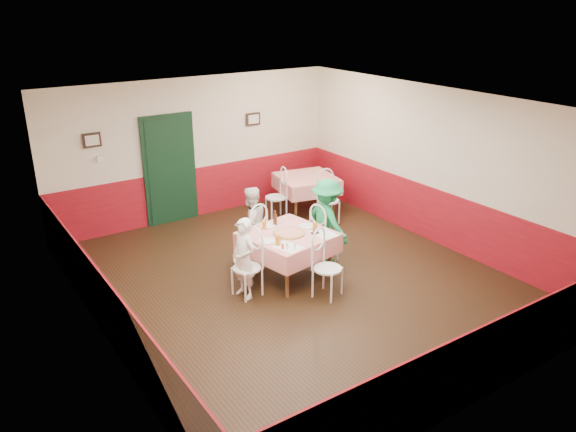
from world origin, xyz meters
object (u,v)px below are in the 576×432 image
glass_c (264,225)px  beer_bottle (275,218)px  main_table (288,256)px  second_table (306,194)px  chair_left (247,268)px  chair_near (328,269)px  wallet (315,233)px  chair_second_b (329,201)px  chair_second_a (276,197)px  diner_far (251,224)px  pizza (289,233)px  diner_left (244,259)px  glass_b (315,227)px  chair_right (324,236)px  glass_a (278,241)px  diner_right (327,221)px  chair_far (253,236)px

glass_c → beer_bottle: (0.23, 0.03, 0.05)m
main_table → second_table: same height
main_table → chair_left: bearing=-169.9°
main_table → glass_c: (-0.21, 0.37, 0.45)m
chair_near → wallet: bearing=49.2°
second_table → wallet: (-1.63, -2.51, 0.40)m
beer_bottle → chair_second_b: bearing=29.6°
chair_second_a → diner_far: bearing=-33.8°
main_table → pizza: size_ratio=2.54×
chair_second_b → glass_c: (-2.19, -1.15, 0.38)m
chair_near → glass_c: chair_near is taller
chair_second_b → wallet: bearing=-121.6°
main_table → chair_second_a: (1.23, 2.27, 0.08)m
chair_second_a → pizza: bearing=-16.8°
chair_second_a → diner_left: 3.22m
second_table → glass_b: bearing=-123.0°
chair_left → diner_left: 0.18m
chair_right → chair_second_a: (0.39, 2.12, 0.00)m
pizza → glass_a: glass_a is taller
glass_b → beer_bottle: (-0.40, 0.55, 0.04)m
beer_bottle → diner_right: bearing=-15.8°
chair_far → chair_second_b: 2.23m
glass_a → beer_bottle: size_ratio=0.65×
chair_far → glass_c: (-0.06, -0.47, 0.38)m
glass_b → chair_second_a: bearing=71.3°
diner_far → second_table: bearing=-155.9°
chair_right → chair_far: same height
chair_near → glass_c: size_ratio=6.68×
pizza → glass_a: 0.46m
main_table → pizza: pizza is taller
beer_bottle → diner_left: 1.09m
glass_a → chair_second_a: bearing=57.9°
second_table → chair_near: size_ratio=1.24×
chair_left → chair_far: size_ratio=1.00×
chair_right → diner_right: bearing=-90.0°
pizza → beer_bottle: 0.44m
chair_far → diner_left: bearing=47.9°
glass_a → diner_far: 1.21m
beer_bottle → chair_far: bearing=111.0°
diner_left → diner_far: bearing=136.9°
glass_b → wallet: glass_b is taller
glass_b → diner_right: size_ratio=0.10×
main_table → pizza: 0.40m
second_table → glass_c: bearing=-139.1°
chair_left → pizza: (0.84, 0.12, 0.33)m
pizza → glass_c: size_ratio=3.57×
second_table → diner_left: size_ratio=0.90×
second_table → beer_bottle: 2.75m
chair_far → chair_second_a: 1.99m
main_table → chair_far: bearing=100.1°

